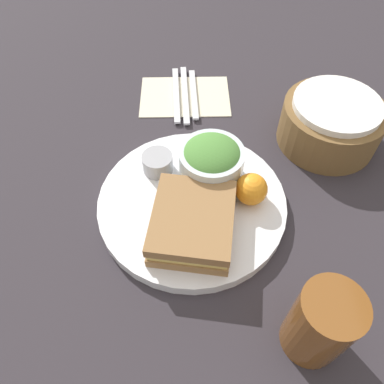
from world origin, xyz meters
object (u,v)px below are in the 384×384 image
at_px(dressing_cup, 158,163).
at_px(knife, 185,94).
at_px(spoon, 194,94).
at_px(sandwich, 191,222).
at_px(salad_bowl, 211,161).
at_px(fork, 176,94).
at_px(bread_basket, 331,123).
at_px(plate, 192,203).
at_px(drink_glass, 321,324).

bearing_deg(dressing_cup, knife, 167.79).
height_order(dressing_cup, spoon, dressing_cup).
height_order(sandwich, knife, sandwich).
height_order(sandwich, salad_bowl, salad_bowl).
bearing_deg(knife, dressing_cup, 165.87).
bearing_deg(sandwich, fork, -175.75).
distance_m(salad_bowl, knife, 0.24).
height_order(dressing_cup, fork, dressing_cup).
relative_size(salad_bowl, spoon, 0.66).
relative_size(fork, spoon, 1.11).
height_order(bread_basket, fork, bread_basket).
distance_m(sandwich, fork, 0.34).
relative_size(salad_bowl, fork, 0.60).
xyz_separation_m(sandwich, knife, (-0.34, -0.01, -0.04)).
distance_m(plate, dressing_cup, 0.09).
bearing_deg(spoon, drink_glass, -166.32).
relative_size(plate, knife, 1.65).
bearing_deg(salad_bowl, knife, -170.00).
xyz_separation_m(drink_glass, knife, (-0.49, -0.15, -0.05)).
xyz_separation_m(dressing_cup, drink_glass, (0.28, 0.20, 0.02)).
xyz_separation_m(drink_glass, bread_basket, (-0.36, 0.10, -0.02)).
xyz_separation_m(sandwich, drink_glass, (0.15, 0.15, 0.02)).
height_order(sandwich, bread_basket, bread_basket).
bearing_deg(salad_bowl, bread_basket, 114.79).
height_order(salad_bowl, dressing_cup, salad_bowl).
distance_m(salad_bowl, bread_basket, 0.24).
bearing_deg(sandwich, dressing_cup, -156.46).
relative_size(sandwich, salad_bowl, 1.46).
distance_m(bread_basket, knife, 0.29).
bearing_deg(plate, salad_bowl, 146.09).
bearing_deg(sandwich, plate, 177.59).
bearing_deg(drink_glass, bread_basket, 163.73).
height_order(salad_bowl, bread_basket, salad_bowl).
relative_size(sandwich, bread_basket, 0.85).
bearing_deg(dressing_cup, spoon, 163.32).
relative_size(bread_basket, knife, 0.98).
relative_size(dressing_cup, bread_basket, 0.29).
bearing_deg(drink_glass, spoon, -164.41).
distance_m(sandwich, salad_bowl, 0.11).
bearing_deg(fork, spoon, -90.00).
relative_size(plate, drink_glass, 2.49).
distance_m(drink_glass, bread_basket, 0.37).
distance_m(knife, spoon, 0.02).
relative_size(dressing_cup, drink_glass, 0.42).
height_order(salad_bowl, drink_glass, drink_glass).
xyz_separation_m(sandwich, bread_basket, (-0.21, 0.25, 0.00)).
xyz_separation_m(sandwich, spoon, (-0.34, 0.01, -0.04)).
bearing_deg(sandwich, salad_bowl, 161.93).
bearing_deg(spoon, knife, 90.00).
distance_m(dressing_cup, drink_glass, 0.34).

